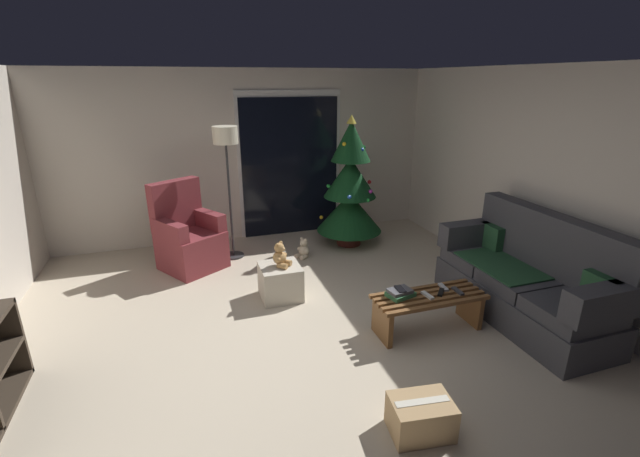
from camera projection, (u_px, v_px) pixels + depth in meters
The scene contains 20 objects.
ground_plane at pixel (303, 340), 4.05m from camera, with size 7.00×7.00×0.00m, color beige.
wall_back at pixel (246, 156), 6.38m from camera, with size 5.72×0.12×2.50m, color beige.
wall_right at pixel (563, 190), 4.47m from camera, with size 0.12×6.00×2.50m, color beige.
patio_door_frame at pixel (290, 165), 6.56m from camera, with size 1.60×0.02×2.20m, color silver.
patio_door_glass at pixel (290, 168), 6.56m from camera, with size 1.50×0.02×2.10m, color black.
couch at pixel (527, 281), 4.35m from camera, with size 0.79×1.94×1.08m.
coffee_table at pixel (428, 307), 4.14m from camera, with size 1.10×0.40×0.38m.
remote_black at pixel (441, 292), 4.13m from camera, with size 0.04×0.16×0.02m, color black.
remote_graphite at pixel (458, 291), 4.15m from camera, with size 0.04×0.16×0.02m, color #333338.
remote_white at pixel (427, 295), 4.07m from camera, with size 0.04×0.16×0.02m, color silver.
remote_silver at pixel (443, 287), 4.23m from camera, with size 0.04×0.16×0.02m, color #ADADB2.
book_stack at pixel (400, 293), 4.06m from camera, with size 0.29×0.23×0.08m.
cell_phone at pixel (400, 289), 4.04m from camera, with size 0.07×0.14×0.01m, color black.
christmas_tree at pixel (350, 189), 6.14m from camera, with size 0.95×0.95×1.89m.
armchair at pixel (188, 238), 5.50m from camera, with size 0.94×0.95×1.13m.
floor_lamp at pixel (226, 148), 5.46m from camera, with size 0.32×0.32×1.78m.
ottoman at pixel (280, 282), 4.78m from camera, with size 0.44×0.44×0.39m, color beige.
teddy_bear_honey at pixel (280, 256), 4.68m from camera, with size 0.22×0.21×0.29m.
teddy_bear_cream_by_tree at pixel (303, 249), 5.90m from camera, with size 0.22×0.21×0.29m.
cardboard_box_taped_mid_floor at pixel (421, 417), 2.96m from camera, with size 0.46×0.36×0.26m.
Camera 1 is at (-0.92, -3.34, 2.35)m, focal length 23.90 mm.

